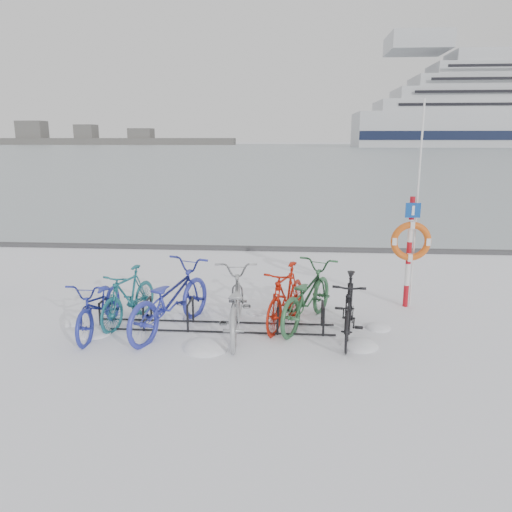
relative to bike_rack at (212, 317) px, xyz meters
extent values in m
plane|color=white|center=(0.00, 0.00, -0.18)|extent=(900.00, 900.00, 0.00)
cube|color=#A0ACB4|center=(0.00, 155.00, -0.17)|extent=(400.00, 298.00, 0.02)
cube|color=#3F3F42|center=(0.00, 5.90, -0.13)|extent=(400.00, 0.25, 0.10)
cylinder|color=black|center=(-1.80, -0.22, 0.04)|extent=(0.04, 0.04, 0.44)
cylinder|color=black|center=(-1.80, 0.22, 0.04)|extent=(0.04, 0.04, 0.44)
cylinder|color=black|center=(-1.80, 0.00, 0.26)|extent=(0.04, 0.44, 0.04)
cylinder|color=black|center=(-1.08, -0.22, 0.04)|extent=(0.04, 0.04, 0.44)
cylinder|color=black|center=(-1.08, 0.22, 0.04)|extent=(0.04, 0.04, 0.44)
cylinder|color=black|center=(-1.08, 0.00, 0.26)|extent=(0.04, 0.44, 0.04)
cylinder|color=black|center=(-0.36, -0.22, 0.04)|extent=(0.04, 0.04, 0.44)
cylinder|color=black|center=(-0.36, 0.22, 0.04)|extent=(0.04, 0.04, 0.44)
cylinder|color=black|center=(-0.36, 0.00, 0.26)|extent=(0.04, 0.44, 0.04)
cylinder|color=black|center=(0.36, -0.22, 0.04)|extent=(0.04, 0.04, 0.44)
cylinder|color=black|center=(0.36, 0.22, 0.04)|extent=(0.04, 0.04, 0.44)
cylinder|color=black|center=(0.36, 0.00, 0.26)|extent=(0.04, 0.44, 0.04)
cylinder|color=black|center=(1.08, -0.22, 0.04)|extent=(0.04, 0.04, 0.44)
cylinder|color=black|center=(1.08, 0.22, 0.04)|extent=(0.04, 0.04, 0.44)
cylinder|color=black|center=(1.08, 0.00, 0.26)|extent=(0.04, 0.44, 0.04)
cylinder|color=black|center=(1.80, -0.22, 0.04)|extent=(0.04, 0.04, 0.44)
cylinder|color=black|center=(1.80, 0.22, 0.04)|extent=(0.04, 0.04, 0.44)
cylinder|color=black|center=(1.80, 0.00, 0.26)|extent=(0.04, 0.44, 0.04)
cylinder|color=black|center=(0.00, -0.22, -0.16)|extent=(4.00, 0.03, 0.03)
cylinder|color=black|center=(0.00, 0.22, -0.16)|extent=(4.00, 0.03, 0.03)
cylinder|color=#A90D17|center=(3.40, 1.34, 0.02)|extent=(0.09, 0.09, 0.41)
cylinder|color=silver|center=(3.40, 1.34, 0.43)|extent=(0.09, 0.09, 0.41)
cylinder|color=#A90D17|center=(3.40, 1.34, 0.84)|extent=(0.09, 0.09, 0.41)
cylinder|color=silver|center=(3.40, 1.34, 1.24)|extent=(0.09, 0.09, 0.41)
cylinder|color=#A90D17|center=(3.40, 1.34, 1.65)|extent=(0.09, 0.09, 0.41)
torus|color=#D55514|center=(3.40, 1.25, 1.07)|extent=(0.71, 0.12, 0.71)
cube|color=#0D4098|center=(3.40, 1.26, 1.62)|extent=(0.26, 0.03, 0.26)
cylinder|color=silver|center=(3.49, 1.39, 1.67)|extent=(0.03, 0.03, 3.70)
cube|color=silver|center=(45.49, 190.50, 36.78)|extent=(21.12, 21.12, 6.34)
cube|color=#4B4B4B|center=(-120.00, 260.00, 1.57)|extent=(180.00, 12.00, 3.50)
cube|color=#4B4B4B|center=(-150.00, 260.00, 5.32)|extent=(24.00, 10.00, 8.00)
cube|color=#4B4B4B|center=(-90.00, 260.00, 4.82)|extent=(20.00, 10.00, 6.00)
imported|color=#242D96|center=(-1.77, -0.26, 0.29)|extent=(0.63, 1.79, 0.94)
imported|color=#1B606B|center=(-1.44, 0.17, 0.30)|extent=(0.84, 1.67, 0.97)
imported|color=#2E36A6|center=(-0.66, -0.13, 0.39)|extent=(1.48, 2.29, 1.13)
imported|color=#989B9F|center=(0.40, -0.20, 0.35)|extent=(0.84, 2.07, 1.06)
imported|color=#AE1909|center=(1.20, 0.27, 0.34)|extent=(1.03, 1.80, 1.04)
imported|color=#2E613A|center=(1.54, 0.33, 0.34)|extent=(1.44, 2.12, 1.05)
imported|color=black|center=(2.18, -0.24, 0.34)|extent=(0.73, 1.77, 1.03)
ellipsoid|color=white|center=(-1.85, -0.39, -0.18)|extent=(0.56, 0.56, 0.20)
ellipsoid|color=white|center=(1.15, 0.54, -0.18)|extent=(0.50, 0.50, 0.18)
ellipsoid|color=white|center=(2.72, 0.18, -0.18)|extent=(0.42, 0.42, 0.15)
ellipsoid|color=white|center=(0.04, -0.83, -0.18)|extent=(0.68, 0.68, 0.24)
ellipsoid|color=white|center=(2.32, -0.59, -0.18)|extent=(0.55, 0.55, 0.19)
ellipsoid|color=white|center=(-0.73, 0.43, -0.18)|extent=(0.37, 0.37, 0.13)
ellipsoid|color=white|center=(0.69, 0.79, -0.18)|extent=(0.40, 0.40, 0.14)
ellipsoid|color=white|center=(-2.37, 0.03, -0.18)|extent=(0.37, 0.37, 0.13)
camera|label=1|loc=(1.29, -7.64, 2.85)|focal=35.00mm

